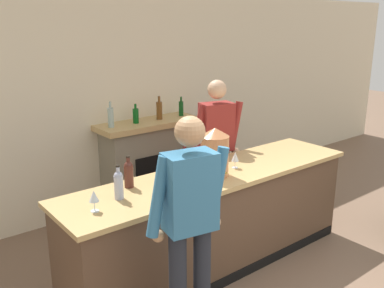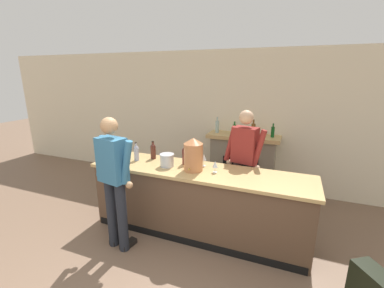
{
  "view_description": "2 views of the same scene",
  "coord_description": "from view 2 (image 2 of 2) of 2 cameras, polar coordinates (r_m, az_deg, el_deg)",
  "views": [
    {
      "loc": [
        -2.64,
        -1.04,
        2.39
      ],
      "look_at": [
        -0.27,
        1.94,
        1.29
      ],
      "focal_mm": 40.0,
      "sensor_mm": 36.0,
      "label": 1
    },
    {
      "loc": [
        1.1,
        -1.32,
        2.28
      ],
      "look_at": [
        -0.25,
        2.05,
        1.29
      ],
      "focal_mm": 24.0,
      "sensor_mm": 36.0,
      "label": 2
    }
  ],
  "objects": [
    {
      "name": "copper_dispenser",
      "position": [
        3.51,
        0.3,
        -2.3
      ],
      "size": [
        0.27,
        0.31,
        0.46
      ],
      "color": "#BC7547",
      "rests_on": "bar_counter"
    },
    {
      "name": "wall_back_panel",
      "position": [
        5.29,
        9.46,
        5.18
      ],
      "size": [
        12.0,
        0.07,
        2.75
      ],
      "color": "beige",
      "rests_on": "ground_plane"
    },
    {
      "name": "wine_glass_front_right",
      "position": [
        4.11,
        -16.11,
        -1.89
      ],
      "size": [
        0.08,
        0.08,
        0.17
      ],
      "color": "silver",
      "rests_on": "bar_counter"
    },
    {
      "name": "person_bartender",
      "position": [
        4.01,
        11.43,
        -3.88
      ],
      "size": [
        0.65,
        0.37,
        1.78
      ],
      "color": "#503B3C",
      "rests_on": "ground_plane"
    },
    {
      "name": "wine_glass_front_left",
      "position": [
        3.48,
        5.16,
        -4.56
      ],
      "size": [
        0.07,
        0.07,
        0.16
      ],
      "color": "silver",
      "rests_on": "bar_counter"
    },
    {
      "name": "wine_bottle_cabernet_heavy",
      "position": [
        4.04,
        -12.27,
        -1.81
      ],
      "size": [
        0.08,
        0.08,
        0.29
      ],
      "color": "#A3A8C0",
      "rests_on": "bar_counter"
    },
    {
      "name": "person_customer",
      "position": [
        3.43,
        -16.94,
        -7.47
      ],
      "size": [
        0.65,
        0.36,
        1.79
      ],
      "color": "#22262F",
      "rests_on": "ground_plane"
    },
    {
      "name": "wine_bottle_chardonnay_pale",
      "position": [
        3.78,
        -1.57,
        -2.44
      ],
      "size": [
        0.08,
        0.08,
        0.32
      ],
      "color": "#4E1614",
      "rests_on": "bar_counter"
    },
    {
      "name": "potted_plant_corner",
      "position": [
        6.02,
        -17.78,
        -4.85
      ],
      "size": [
        0.44,
        0.45,
        0.73
      ],
      "color": "#9F633A",
      "rests_on": "ground_plane"
    },
    {
      "name": "wine_bottle_port_short",
      "position": [
        4.07,
        -8.64,
        -1.46
      ],
      "size": [
        0.08,
        0.08,
        0.29
      ],
      "color": "#4C231B",
      "rests_on": "bar_counter"
    },
    {
      "name": "ice_bucket_steel",
      "position": [
        3.72,
        -5.58,
        -3.59
      ],
      "size": [
        0.21,
        0.21,
        0.18
      ],
      "color": "silver",
      "rests_on": "bar_counter"
    },
    {
      "name": "bar_counter",
      "position": [
        3.81,
        1.34,
        -12.66
      ],
      "size": [
        3.14,
        0.76,
        0.99
      ],
      "color": "brown",
      "rests_on": "ground_plane"
    },
    {
      "name": "wine_glass_by_dispenser",
      "position": [
        3.8,
        1.01,
        -2.88
      ],
      "size": [
        0.07,
        0.07,
        0.15
      ],
      "color": "silver",
      "rests_on": "bar_counter"
    },
    {
      "name": "fireplace_stone",
      "position": [
        5.19,
        11.11,
        -4.04
      ],
      "size": [
        1.37,
        0.52,
        1.47
      ],
      "color": "gray",
      "rests_on": "ground_plane"
    },
    {
      "name": "wine_glass_near_bucket",
      "position": [
        3.71,
        2.65,
        -3.07
      ],
      "size": [
        0.07,
        0.07,
        0.18
      ],
      "color": "silver",
      "rests_on": "bar_counter"
    }
  ]
}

